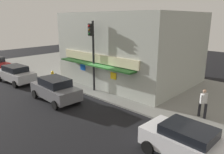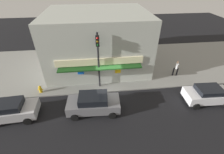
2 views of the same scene
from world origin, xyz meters
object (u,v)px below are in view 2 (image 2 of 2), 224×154
Objects in this scene: potted_plant_by_doorway at (88,71)px; parked_car_white at (207,94)px; pedestrian at (176,68)px; potted_plant_by_window at (69,78)px; trash_can at (144,76)px; parked_car_silver at (8,110)px; fire_hydrant at (40,89)px; parked_car_grey at (94,103)px; traffic_light at (98,55)px.

parked_car_white is at bearing -25.78° from potted_plant_by_doorway.
potted_plant_by_window is at bearing -179.56° from pedestrian.
potted_plant_by_window is (-8.12, 0.26, 0.08)m from trash_can.
pedestrian is 16.83m from parked_car_silver.
fire_hydrant is 3.44m from parked_car_silver.
pedestrian is at bearing 103.07° from parked_car_white.
pedestrian is 0.45× the size of parked_car_white.
trash_can is 0.51× the size of pedestrian.
potted_plant_by_window is 0.22× the size of parked_car_grey.
parked_car_silver is at bearing -140.39° from potted_plant_by_doorway.
trash_can is 13.12m from parked_car_silver.
pedestrian is at bearing -5.24° from potted_plant_by_doorway.
parked_car_silver is (-12.48, -4.03, 0.26)m from trash_can.
parked_car_grey reaches higher than parked_car_silver.
trash_can is at bearing -174.63° from pedestrian.
pedestrian is (14.56, 1.41, 0.63)m from fire_hydrant.
pedestrian is at bearing 5.37° from trash_can.
trash_can is 6.22m from potted_plant_by_doorway.
parked_car_white reaches higher than potted_plant_by_window.
traffic_light is at bearing -172.48° from pedestrian.
potted_plant_by_doorway is 1.18× the size of potted_plant_by_window.
trash_can is 0.95× the size of potted_plant_by_window.
parked_car_grey is at bearing -29.71° from fire_hydrant.
parked_car_silver is at bearing -119.48° from fire_hydrant.
parked_car_white is 10.36m from parked_car_grey.
potted_plant_by_window is 13.57m from parked_car_white.
traffic_light is 1.40× the size of parked_car_white.
traffic_light is at bearing -60.33° from potted_plant_by_doorway.
potted_plant_by_doorway is at bearing 174.76° from pedestrian.
traffic_light is 7.38× the size of fire_hydrant.
fire_hydrant is 0.19× the size of parked_car_white.
potted_plant_by_doorway is at bearing 154.22° from parked_car_white.
potted_plant_by_window is at bearing 120.51° from parked_car_grey.
parked_car_silver is (-7.56, -3.24, -2.91)m from traffic_light.
parked_car_grey reaches higher than trash_can.
trash_can is at bearing -1.85° from potted_plant_by_window.
traffic_light is at bearing 78.25° from parked_car_grey.
parked_car_white is (1.01, -4.34, -0.30)m from pedestrian.
traffic_light is 9.15m from pedestrian.
parked_car_grey is at bearing 0.09° from parked_car_silver.
parked_car_grey is (-0.67, -3.23, -2.88)m from traffic_light.
fire_hydrant is 6.00m from parked_car_grey.
traffic_light is 4.97× the size of potted_plant_by_doorway.
parked_car_grey is at bearing -101.75° from traffic_light.
trash_can is 0.81× the size of potted_plant_by_doorway.
traffic_light is 6.73m from fire_hydrant.
potted_plant_by_window is at bearing -153.86° from potted_plant_by_doorway.
fire_hydrant is at bearing 60.52° from parked_car_silver.
fire_hydrant is 10.85m from trash_can.
potted_plant_by_doorway is 0.26× the size of parked_car_grey.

